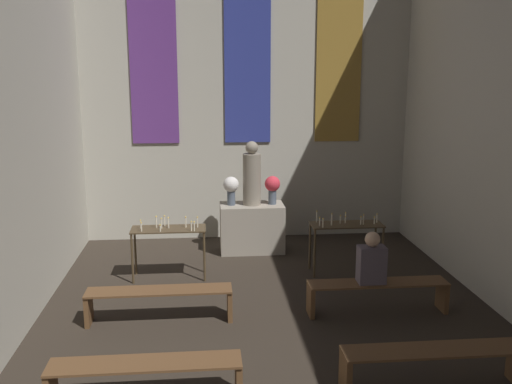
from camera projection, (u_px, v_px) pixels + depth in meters
name	position (u px, v px, depth m)	size (l,w,h in m)	color
wall_back	(247.00, 84.00, 10.72)	(6.41, 0.16, 5.86)	#B2AD9E
altar	(252.00, 228.00, 10.30)	(1.14, 0.64, 0.86)	gray
statue	(252.00, 176.00, 10.10)	(0.32, 0.32, 1.14)	gray
flower_vase_left	(231.00, 187.00, 10.11)	(0.28, 0.28, 0.51)	#4C5666
flower_vase_right	(272.00, 186.00, 10.17)	(0.28, 0.28, 0.51)	#4C5666
candle_rack_left	(169.00, 235.00, 8.88)	(1.16, 0.46, 1.00)	#473823
candle_rack_right	(346.00, 231.00, 9.14)	(1.16, 0.46, 1.01)	#473823
pew_third_left	(146.00, 373.00, 5.56)	(1.88, 0.36, 0.43)	brown
pew_third_right	(433.00, 360.00, 5.83)	(1.88, 0.36, 0.43)	brown
pew_back_left	(160.00, 298.00, 7.40)	(1.88, 0.36, 0.43)	brown
pew_back_right	(378.00, 290.00, 7.67)	(1.88, 0.36, 0.43)	brown
person_seated	(372.00, 261.00, 7.57)	(0.36, 0.24, 0.70)	#564C56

